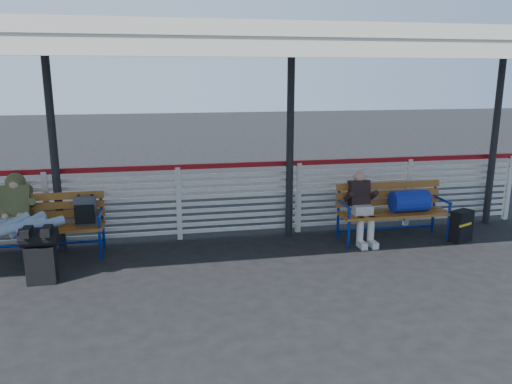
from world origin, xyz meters
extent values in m
plane|color=black|center=(0.00, 0.00, 0.00)|extent=(60.00, 60.00, 0.00)
cube|color=silver|center=(0.00, 1.90, 0.60)|extent=(12.00, 0.04, 1.04)
cube|color=maroon|center=(0.00, 1.90, 1.20)|extent=(12.00, 0.06, 0.08)
cube|color=silver|center=(6.00, 1.90, 0.60)|extent=(0.08, 0.08, 1.20)
cube|color=silver|center=(0.00, 0.90, 3.08)|extent=(12.60, 3.60, 0.16)
cube|color=silver|center=(0.00, -0.85, 2.95)|extent=(12.60, 0.06, 0.30)
cylinder|color=black|center=(-1.80, 1.75, 1.50)|extent=(0.12, 0.12, 3.00)
cylinder|color=black|center=(1.80, 1.75, 1.50)|extent=(0.12, 0.12, 3.00)
cylinder|color=black|center=(5.50, 1.75, 1.50)|extent=(0.12, 0.12, 3.00)
cube|color=black|center=(-1.82, 0.46, 0.25)|extent=(0.36, 0.22, 0.49)
cylinder|color=black|center=(-1.82, 0.46, 0.62)|extent=(0.45, 0.26, 0.25)
cube|color=#A2561F|center=(-2.02, 1.41, 0.45)|extent=(1.80, 0.50, 0.04)
cube|color=#A2561F|center=(-2.02, 1.67, 0.72)|extent=(1.80, 0.10, 0.40)
cylinder|color=#0E2C9B|center=(-1.17, 1.21, 0.23)|extent=(0.04, 0.04, 0.45)
cylinder|color=#0E2C9B|center=(-1.17, 1.68, 0.45)|extent=(0.04, 0.04, 0.90)
cube|color=#4A4D51|center=(-1.37, 1.43, 0.68)|extent=(0.30, 0.18, 0.42)
cube|color=#A2561F|center=(3.40, 1.16, 0.45)|extent=(1.80, 0.50, 0.04)
cube|color=#A2561F|center=(3.40, 1.42, 0.72)|extent=(1.80, 0.10, 0.40)
cylinder|color=#0E2C9B|center=(2.55, 0.96, 0.23)|extent=(0.04, 0.04, 0.45)
cylinder|color=#0E2C9B|center=(4.25, 0.96, 0.23)|extent=(0.04, 0.04, 0.45)
cylinder|color=#0E2C9B|center=(2.55, 1.43, 0.45)|extent=(0.04, 0.04, 0.90)
cylinder|color=#0E2C9B|center=(4.25, 1.43, 0.45)|extent=(0.04, 0.04, 0.90)
cylinder|color=navy|center=(3.65, 1.16, 0.64)|extent=(0.60, 0.35, 0.35)
cube|color=#9BADD0|center=(-2.37, 1.46, 0.54)|extent=(0.36, 0.26, 0.18)
cube|color=#4A4C28|center=(-2.37, 1.66, 0.80)|extent=(0.42, 0.38, 0.53)
sphere|color=#4A4C28|center=(-2.37, 1.76, 1.08)|extent=(0.28, 0.28, 0.28)
sphere|color=tan|center=(-2.37, 1.72, 1.07)|extent=(0.21, 0.21, 0.21)
cube|color=black|center=(-1.94, 0.40, 0.71)|extent=(0.11, 0.27, 0.10)
cube|color=black|center=(-1.70, 0.40, 0.71)|extent=(0.11, 0.27, 0.10)
cube|color=beige|center=(2.85, 1.19, 0.53)|extent=(0.30, 0.24, 0.16)
cube|color=black|center=(2.85, 1.33, 0.78)|extent=(0.32, 0.23, 0.42)
sphere|color=tan|center=(2.85, 1.35, 1.05)|extent=(0.19, 0.19, 0.19)
cylinder|color=beige|center=(2.76, 1.01, 0.24)|extent=(0.11, 0.11, 0.46)
cylinder|color=beige|center=(2.94, 1.01, 0.24)|extent=(0.11, 0.11, 0.46)
cube|color=silver|center=(2.76, 0.91, 0.05)|extent=(0.10, 0.24, 0.10)
cube|color=silver|center=(2.94, 0.91, 0.05)|extent=(0.10, 0.24, 0.10)
cube|color=black|center=(4.45, 0.91, 0.26)|extent=(0.42, 0.34, 0.51)
cube|color=gold|center=(4.45, 0.80, 0.31)|extent=(0.29, 0.15, 0.04)
camera|label=1|loc=(-0.29, -5.98, 2.62)|focal=35.00mm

